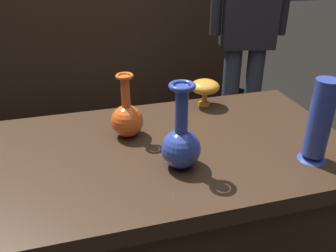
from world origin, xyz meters
name	(u,v)px	position (x,y,z in m)	size (l,w,h in m)	color
display_plinth	(158,243)	(0.00, 0.00, 0.40)	(1.20, 0.64, 0.80)	#382619
back_display_shelf	(96,51)	(0.00, 2.20, 0.49)	(2.60, 0.40, 0.99)	#382619
vase_centerpiece	(181,142)	(0.04, -0.11, 0.87)	(0.11, 0.11, 0.24)	#2D429E
vase_tall_behind	(127,118)	(-0.07, 0.10, 0.86)	(0.10, 0.10, 0.21)	#E55B1E
vase_left_accent	(319,123)	(0.42, -0.18, 0.92)	(0.08, 0.08, 0.24)	#2D429E
vase_right_accent	(205,87)	(0.25, 0.26, 0.87)	(0.11, 0.11, 0.10)	orange
visitor_near_right	(248,24)	(0.85, 1.10, 0.90)	(0.46, 0.25, 1.54)	#333847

